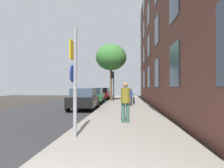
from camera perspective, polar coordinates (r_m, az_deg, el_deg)
ground_plane at (r=17.44m, az=-7.25°, el=-6.62°), size 41.80×41.80×0.00m
road_asphalt at (r=17.98m, az=-13.86°, el=-6.41°), size 7.00×38.00×0.01m
sidewalk at (r=17.07m, az=4.41°, el=-6.54°), size 4.20×38.00×0.12m
building_facade at (r=17.49m, az=13.26°, el=16.45°), size 0.56×27.00×13.86m
sign_post at (r=6.04m, az=-11.60°, el=2.44°), size 0.15×0.60×3.52m
traffic_light at (r=21.91m, az=0.25°, el=1.12°), size 0.43×0.24×3.50m
tree_near at (r=21.87m, az=-0.28°, el=8.25°), size 3.61×3.61×6.66m
bicycle_0 at (r=12.49m, az=5.00°, el=-6.70°), size 0.42×1.69×0.90m
bicycle_1 at (r=14.93m, az=4.91°, el=-5.77°), size 0.42×1.68×0.89m
bicycle_2 at (r=17.31m, az=6.78°, el=-5.01°), size 0.42×1.76×0.97m
pedestrian_0 at (r=8.31m, az=4.18°, el=-4.81°), size 0.46×0.46×1.82m
pedestrian_1 at (r=15.66m, az=5.73°, el=-3.62°), size 0.42×0.42×1.53m
pedestrian_2 at (r=20.69m, az=4.34°, el=-2.62°), size 0.55×0.55×1.76m
car_0 at (r=14.07m, az=-8.66°, el=-4.53°), size 2.03×4.08×1.62m
car_1 at (r=19.58m, az=-5.31°, el=-3.54°), size 1.86×4.43×1.62m
car_2 at (r=26.02m, az=-2.67°, el=-2.91°), size 1.89×4.37×1.62m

